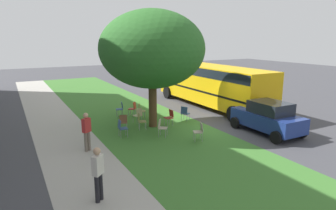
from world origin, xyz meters
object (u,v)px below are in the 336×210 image
at_px(chair_10, 141,110).
at_px(chair_3, 133,108).
at_px(chair_9, 138,114).
at_px(pedestrian_1, 98,172).
at_px(parked_car, 268,117).
at_px(chair_6, 185,112).
at_px(chair_1, 199,130).
at_px(street_tree, 152,49).
at_px(chair_7, 170,116).
at_px(chair_2, 141,120).
at_px(chair_0, 123,121).
at_px(chair_8, 122,127).
at_px(pedestrian_0, 87,130).
at_px(chair_5, 162,126).
at_px(school_bus, 210,82).
at_px(chair_4, 120,108).

bearing_deg(chair_10, chair_3, 15.67).
bearing_deg(chair_9, pedestrian_1, 148.99).
xyz_separation_m(chair_10, parked_car, (-5.74, -4.52, 0.32)).
bearing_deg(chair_6, chair_3, 40.61).
bearing_deg(chair_1, street_tree, 15.57).
relative_size(street_tree, chair_7, 7.08).
xyz_separation_m(street_tree, chair_2, (-0.25, 0.82, -3.66)).
relative_size(chair_1, parked_car, 0.24).
distance_m(chair_0, chair_2, 0.93).
xyz_separation_m(chair_0, chair_1, (-3.18, -2.61, 0.00)).
height_order(chair_0, parked_car, parked_car).
bearing_deg(chair_7, pedestrian_1, 136.22).
relative_size(chair_2, parked_car, 0.24).
distance_m(chair_2, chair_9, 1.25).
relative_size(chair_8, chair_9, 1.00).
height_order(chair_6, pedestrian_0, pedestrian_0).
xyz_separation_m(street_tree, chair_9, (0.95, 0.47, -3.66)).
bearing_deg(pedestrian_0, chair_5, -87.27).
bearing_deg(chair_7, chair_0, 84.12).
bearing_deg(school_bus, chair_0, 108.62).
height_order(chair_6, chair_8, same).
relative_size(chair_3, chair_6, 1.00).
bearing_deg(chair_4, chair_1, -164.53).
distance_m(street_tree, parked_car, 6.87).
relative_size(chair_3, pedestrian_1, 0.52).
height_order(chair_6, pedestrian_1, pedestrian_1).
bearing_deg(chair_7, chair_5, 139.46).
distance_m(chair_1, chair_3, 5.89).
xyz_separation_m(chair_2, parked_car, (-3.61, -5.44, 0.32)).
height_order(chair_1, chair_6, same).
bearing_deg(school_bus, chair_8, 113.66).
bearing_deg(chair_0, chair_1, -140.69).
distance_m(chair_7, chair_9, 1.84).
xyz_separation_m(chair_4, pedestrian_1, (-9.12, 3.94, 0.41)).
xyz_separation_m(chair_10, pedestrian_1, (-8.06, 4.84, 0.41)).
xyz_separation_m(chair_3, chair_9, (-1.67, 0.36, 0.00)).
distance_m(street_tree, chair_8, 4.34).
height_order(chair_8, pedestrian_0, pedestrian_0).
xyz_separation_m(chair_2, pedestrian_0, (-1.71, 3.23, 0.41)).
bearing_deg(chair_8, chair_1, -126.58).
relative_size(chair_2, chair_3, 1.00).
distance_m(chair_1, chair_2, 3.40).
height_order(street_tree, chair_0, street_tree).
bearing_deg(chair_6, chair_7, 105.34).
bearing_deg(chair_2, chair_4, -0.24).
bearing_deg(chair_3, chair_1, -170.24).
bearing_deg(chair_9, chair_10, -31.03).
bearing_deg(school_bus, pedestrian_1, 129.71).
bearing_deg(chair_4, chair_8, 161.07).
relative_size(chair_3, chair_10, 1.00).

